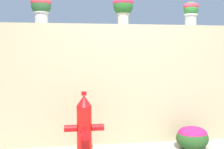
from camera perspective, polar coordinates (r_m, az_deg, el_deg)
The scene contains 6 objects.
stone_wall at distance 4.49m, azimuth 2.12°, elevation -1.87°, with size 5.54×0.39×1.88m, color tan.
potted_plant_1 at distance 4.50m, azimuth -14.53°, elevation 13.53°, with size 0.32×0.32×0.44m.
potted_plant_2 at distance 4.49m, azimuth 2.33°, elevation 14.05°, with size 0.33×0.33×0.46m.
potted_plant_3 at distance 4.85m, azimuth 16.09°, elevation 12.55°, with size 0.25×0.25×0.41m.
fire_hydrant at distance 3.78m, azimuth -5.79°, elevation -11.17°, with size 0.54×0.42×0.93m.
flower_bush_left at distance 4.40m, azimuth 16.38°, elevation -12.29°, with size 0.49×0.44×0.35m.
Camera 1 is at (-0.79, -3.22, 1.45)m, focal length 43.92 mm.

